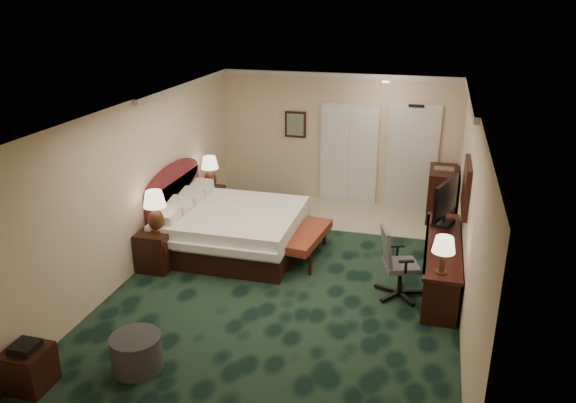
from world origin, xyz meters
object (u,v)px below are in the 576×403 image
(ottoman, at_px, (137,352))
(desk_chair, at_px, (401,262))
(side_table, at_px, (29,368))
(desk, at_px, (441,264))
(nightstand_near, at_px, (157,249))
(minibar, at_px, (442,194))
(tv, at_px, (445,203))
(lamp_far, at_px, (210,172))
(lamp_near, at_px, (155,211))
(bed_bench, at_px, (307,245))
(nightstand_far, at_px, (210,202))
(bed, at_px, (233,230))

(ottoman, distance_m, desk_chair, 3.86)
(side_table, distance_m, desk, 5.75)
(nightstand_near, bearing_deg, minibar, 37.38)
(desk, distance_m, tv, 1.03)
(ottoman, bearing_deg, lamp_far, 101.68)
(lamp_near, height_order, bed_bench, lamp_near)
(lamp_far, height_order, desk, lamp_far)
(ottoman, bearing_deg, tv, 47.44)
(nightstand_far, distance_m, desk, 4.77)
(nightstand_far, bearing_deg, desk_chair, -29.17)
(bed_bench, xyz_separation_m, minibar, (2.15, 2.39, 0.27))
(nightstand_far, height_order, ottoman, nightstand_far)
(lamp_near, relative_size, ottoman, 1.11)
(nightstand_far, bearing_deg, ottoman, -78.03)
(nightstand_far, distance_m, desk_chair, 4.46)
(lamp_near, distance_m, desk, 4.49)
(bed, distance_m, desk_chair, 3.05)
(nightstand_far, bearing_deg, bed, -53.23)
(bed, height_order, ottoman, bed)
(nightstand_near, distance_m, lamp_near, 0.66)
(tv, bearing_deg, desk_chair, -95.97)
(nightstand_far, xyz_separation_m, tv, (4.45, -0.96, 0.78))
(side_table, bearing_deg, desk, 39.24)
(ottoman, bearing_deg, side_table, -148.26)
(bed, height_order, lamp_near, lamp_near)
(lamp_near, bearing_deg, side_table, -90.85)
(nightstand_near, height_order, ottoman, nightstand_near)
(desk, bearing_deg, tv, 90.70)
(ottoman, distance_m, minibar, 6.74)
(nightstand_near, distance_m, bed_bench, 2.46)
(tv, bearing_deg, lamp_near, -144.39)
(tv, height_order, desk_chair, tv)
(nightstand_near, height_order, minibar, minibar)
(desk, distance_m, minibar, 2.79)
(bed_bench, relative_size, desk_chair, 1.29)
(bed_bench, relative_size, ottoman, 2.27)
(bed, xyz_separation_m, minibar, (3.46, 2.38, 0.15))
(bed, xyz_separation_m, nightstand_near, (-0.95, -0.99, -0.03))
(lamp_far, xyz_separation_m, side_table, (-0.02, -5.38, -0.67))
(bed_bench, bearing_deg, minibar, 54.76)
(bed_bench, distance_m, side_table, 4.63)
(ottoman, bearing_deg, desk_chair, 41.45)
(bed, bearing_deg, ottoman, -89.44)
(nightstand_near, xyz_separation_m, desk_chair, (3.87, 0.11, 0.21))
(desk, bearing_deg, bed_bench, 169.75)
(minibar, bearing_deg, nightstand_far, -166.22)
(lamp_far, xyz_separation_m, bed_bench, (2.26, -1.34, -0.68))
(bed, xyz_separation_m, desk, (3.49, -0.40, -0.00))
(lamp_near, distance_m, tv, 4.59)
(lamp_far, bearing_deg, side_table, -90.17)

